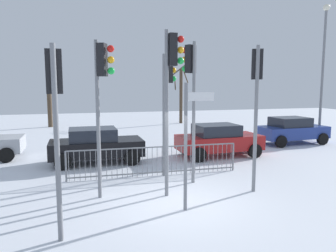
{
  "coord_description": "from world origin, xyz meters",
  "views": [
    {
      "loc": [
        -2.55,
        -8.29,
        3.29
      ],
      "look_at": [
        0.4,
        2.51,
        1.85
      ],
      "focal_mm": 34.79,
      "sensor_mm": 36.0,
      "label": 1
    }
  ],
  "objects": [
    {
      "name": "traffic_light_foreground_left",
      "position": [
        0.01,
        0.72,
        3.51
      ],
      "size": [
        0.57,
        0.32,
        4.8
      ],
      "rotation": [
        0.0,
        0.0,
        4.73
      ],
      "color": "slate",
      "rests_on": "ground"
    },
    {
      "name": "pedestrian_guard_railing",
      "position": [
        -0.0,
        2.87,
        0.55
      ],
      "size": [
        6.18,
        0.2,
        1.07
      ],
      "rotation": [
        0.0,
        0.0,
        -0.02
      ],
      "color": "slate",
      "rests_on": "ground"
    },
    {
      "name": "bare_tree_centre",
      "position": [
        5.72,
        17.93,
        2.47
      ],
      "size": [
        1.4,
        1.39,
        5.03
      ],
      "color": "#473828",
      "rests_on": "ground"
    },
    {
      "name": "traffic_light_foreground_right",
      "position": [
        1.0,
        1.88,
        3.4
      ],
      "size": [
        0.41,
        0.52,
        4.65
      ],
      "rotation": [
        0.0,
        0.0,
        0.5
      ],
      "color": "slate",
      "rests_on": "ground"
    },
    {
      "name": "car_blue_mid",
      "position": [
        8.8,
        7.19,
        0.77
      ],
      "size": [
        3.87,
        2.07,
        1.47
      ],
      "rotation": [
        0.0,
        0.0,
        0.05
      ],
      "color": "navy",
      "rests_on": "ground"
    },
    {
      "name": "traffic_light_mid_left",
      "position": [
        -1.92,
        1.02,
        3.3
      ],
      "size": [
        0.54,
        0.39,
        4.5
      ],
      "rotation": [
        0.0,
        0.0,
        4.3
      ],
      "color": "slate",
      "rests_on": "ground"
    },
    {
      "name": "bare_tree_left",
      "position": [
        -4.71,
        18.22,
        2.07
      ],
      "size": [
        1.26,
        1.99,
        4.84
      ],
      "color": "#473828",
      "rests_on": "ground"
    },
    {
      "name": "direction_sign_post",
      "position": [
        0.11,
        -0.48,
        1.85
      ],
      "size": [
        0.79,
        0.1,
        3.33
      ],
      "rotation": [
        0.0,
        0.0,
        -0.05
      ],
      "color": "slate",
      "rests_on": "ground"
    },
    {
      "name": "street_lamp",
      "position": [
        10.57,
        7.11,
        4.58
      ],
      "size": [
        0.36,
        0.36,
        7.6
      ],
      "color": "slate",
      "rests_on": "ground"
    },
    {
      "name": "traffic_light_rear_left",
      "position": [
        2.62,
        0.53,
        3.24
      ],
      "size": [
        0.4,
        0.53,
        4.43
      ],
      "rotation": [
        0.0,
        0.0,
        5.84
      ],
      "color": "slate",
      "rests_on": "ground"
    },
    {
      "name": "car_red_near",
      "position": [
        3.54,
        5.29,
        0.77
      ],
      "size": [
        3.86,
        2.05,
        1.47
      ],
      "rotation": [
        0.0,
        0.0,
        0.04
      ],
      "color": "maroon",
      "rests_on": "ground"
    },
    {
      "name": "traffic_light_rear_right",
      "position": [
        0.47,
        2.88,
        3.18
      ],
      "size": [
        0.54,
        0.38,
        4.33
      ],
      "rotation": [
        0.0,
        0.0,
        5.06
      ],
      "color": "slate",
      "rests_on": "ground"
    },
    {
      "name": "car_black_trailing",
      "position": [
        -1.95,
        5.42,
        0.77
      ],
      "size": [
        3.83,
        1.97,
        1.47
      ],
      "rotation": [
        0.0,
        0.0,
        0.02
      ],
      "color": "black",
      "rests_on": "ground"
    },
    {
      "name": "traffic_light_mid_right",
      "position": [
        -3.02,
        -1.25,
        3.0
      ],
      "size": [
        0.32,
        0.57,
        4.09
      ],
      "rotation": [
        0.0,
        0.0,
        0.02
      ],
      "color": "slate",
      "rests_on": "ground"
    },
    {
      "name": "ground_plane",
      "position": [
        0.0,
        0.0,
        0.0
      ],
      "size": [
        60.0,
        60.0,
        0.0
      ],
      "primitive_type": "plane",
      "color": "white"
    }
  ]
}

